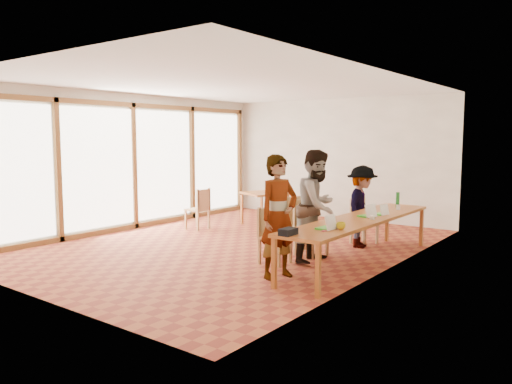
% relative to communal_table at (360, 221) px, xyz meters
% --- Properties ---
extents(ground, '(8.00, 8.00, 0.00)m').
position_rel_communal_table_xyz_m(ground, '(-2.50, -0.09, -0.70)').
color(ground, '#A04826').
rests_on(ground, ground).
extents(wall_back, '(6.00, 0.10, 3.00)m').
position_rel_communal_table_xyz_m(wall_back, '(-2.50, 3.91, 0.80)').
color(wall_back, white).
rests_on(wall_back, ground).
extents(wall_front, '(6.00, 0.10, 3.00)m').
position_rel_communal_table_xyz_m(wall_front, '(-2.50, -4.09, 0.80)').
color(wall_front, white).
rests_on(wall_front, ground).
extents(wall_right, '(0.10, 8.00, 3.00)m').
position_rel_communal_table_xyz_m(wall_right, '(0.50, -0.09, 0.80)').
color(wall_right, white).
rests_on(wall_right, ground).
extents(window_wall, '(0.10, 8.00, 3.00)m').
position_rel_communal_table_xyz_m(window_wall, '(-5.46, -0.09, 0.80)').
color(window_wall, white).
rests_on(window_wall, ground).
extents(ceiling, '(6.00, 8.00, 0.04)m').
position_rel_communal_table_xyz_m(ceiling, '(-2.50, -0.09, 2.32)').
color(ceiling, white).
rests_on(ceiling, wall_back).
extents(communal_table, '(0.80, 4.00, 0.75)m').
position_rel_communal_table_xyz_m(communal_table, '(0.00, 0.00, 0.00)').
color(communal_table, '#A16223').
rests_on(communal_table, ground).
extents(side_table, '(0.90, 0.90, 0.75)m').
position_rel_communal_table_xyz_m(side_table, '(-3.46, 2.15, -0.03)').
color(side_table, '#A16223').
rests_on(side_table, ground).
extents(chair_near, '(0.45, 0.45, 0.49)m').
position_rel_communal_table_xyz_m(chair_near, '(-1.20, -0.82, -0.14)').
color(chair_near, tan).
rests_on(chair_near, ground).
extents(chair_mid, '(0.53, 0.53, 0.52)m').
position_rel_communal_table_xyz_m(chair_mid, '(-1.02, 0.03, -0.10)').
color(chair_mid, tan).
rests_on(chair_mid, ground).
extents(chair_far, '(0.61, 0.61, 0.54)m').
position_rel_communal_table_xyz_m(chair_far, '(-1.20, 0.05, -0.08)').
color(chair_far, tan).
rests_on(chair_far, ground).
extents(chair_empty, '(0.50, 0.50, 0.46)m').
position_rel_communal_table_xyz_m(chair_empty, '(-0.69, 1.49, -0.17)').
color(chair_empty, tan).
rests_on(chair_empty, ground).
extents(chair_spare, '(0.43, 0.43, 0.48)m').
position_rel_communal_table_xyz_m(chair_spare, '(-4.16, 0.68, -0.15)').
color(chair_spare, tan).
rests_on(chair_spare, ground).
extents(person_near, '(0.59, 0.75, 1.79)m').
position_rel_communal_table_xyz_m(person_near, '(-0.60, -1.45, 0.19)').
color(person_near, gray).
rests_on(person_near, ground).
extents(person_mid, '(0.73, 0.92, 1.84)m').
position_rel_communal_table_xyz_m(person_mid, '(-0.63, -0.28, 0.22)').
color(person_mid, gray).
rests_on(person_mid, ground).
extents(person_far, '(0.76, 1.08, 1.52)m').
position_rel_communal_table_xyz_m(person_far, '(-0.52, 1.15, 0.06)').
color(person_far, gray).
rests_on(person_far, ground).
extents(laptop_near, '(0.23, 0.27, 0.22)m').
position_rel_communal_table_xyz_m(laptop_near, '(0.08, -1.22, 0.11)').
color(laptop_near, green).
rests_on(laptop_near, communal_table).
extents(laptop_mid, '(0.28, 0.30, 0.22)m').
position_rel_communal_table_xyz_m(laptop_mid, '(0.07, 0.15, 0.11)').
color(laptop_mid, green).
rests_on(laptop_mid, communal_table).
extents(laptop_far, '(0.23, 0.25, 0.19)m').
position_rel_communal_table_xyz_m(laptop_far, '(0.16, 0.50, 0.10)').
color(laptop_far, green).
rests_on(laptop_far, communal_table).
extents(yellow_mug, '(0.16, 0.16, 0.10)m').
position_rel_communal_table_xyz_m(yellow_mug, '(0.22, -1.10, 0.10)').
color(yellow_mug, gold).
rests_on(yellow_mug, communal_table).
extents(green_bottle, '(0.07, 0.07, 0.28)m').
position_rel_communal_table_xyz_m(green_bottle, '(0.01, 1.55, 0.19)').
color(green_bottle, '#1A7225').
rests_on(green_bottle, communal_table).
extents(clear_glass, '(0.07, 0.07, 0.09)m').
position_rel_communal_table_xyz_m(clear_glass, '(0.14, 1.25, 0.09)').
color(clear_glass, silver).
rests_on(clear_glass, communal_table).
extents(condiment_cup, '(0.08, 0.08, 0.06)m').
position_rel_communal_table_xyz_m(condiment_cup, '(0.22, -0.04, 0.08)').
color(condiment_cup, white).
rests_on(condiment_cup, communal_table).
extents(pink_phone, '(0.05, 0.10, 0.01)m').
position_rel_communal_table_xyz_m(pink_phone, '(0.10, -1.37, 0.05)').
color(pink_phone, '#D14559').
rests_on(pink_phone, communal_table).
extents(black_pouch, '(0.16, 0.26, 0.09)m').
position_rel_communal_table_xyz_m(black_pouch, '(-0.14, -1.90, 0.09)').
color(black_pouch, black).
rests_on(black_pouch, communal_table).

